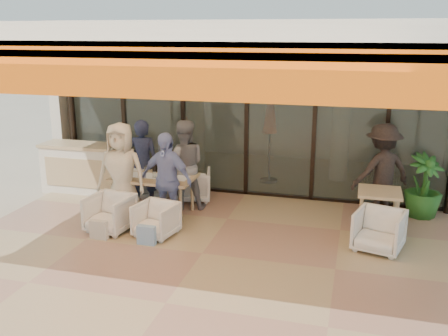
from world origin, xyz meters
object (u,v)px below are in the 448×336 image
at_px(standing_woman, 382,171).
at_px(diner_navy, 143,163).
at_px(chair_near_right, 156,218).
at_px(diner_cream, 122,173).
at_px(chair_far_left, 154,183).
at_px(diner_periwinkle, 166,180).
at_px(chair_far_right, 193,183).
at_px(potted_palm, 424,186).
at_px(diner_grey, 184,165).
at_px(side_table, 379,197).
at_px(host_counter, 86,168).
at_px(dining_table, 154,179).
at_px(side_chair, 379,229).
at_px(chair_near_left, 110,211).

bearing_deg(standing_woman, diner_navy, -24.00).
bearing_deg(chair_near_right, diner_cream, 160.08).
relative_size(chair_far_left, diner_navy, 0.35).
bearing_deg(diner_periwinkle, diner_cream, -169.06).
distance_m(chair_near_right, diner_cream, 1.14).
relative_size(chair_far_right, potted_palm, 0.60).
bearing_deg(diner_grey, diner_periwinkle, 69.52).
bearing_deg(diner_periwinkle, diner_grey, 100.94).
bearing_deg(side_table, diner_grey, 175.84).
bearing_deg(chair_near_right, standing_woman, 39.03).
bearing_deg(host_counter, diner_periwinkle, -29.19).
relative_size(chair_far_left, potted_palm, 0.50).
bearing_deg(dining_table, standing_woman, 13.58).
relative_size(chair_far_right, diner_periwinkle, 0.42).
xyz_separation_m(host_counter, diner_cream, (1.51, -1.31, 0.37)).
xyz_separation_m(side_table, potted_palm, (0.80, 0.96, -0.04)).
bearing_deg(diner_periwinkle, chair_far_right, 100.94).
bearing_deg(side_table, dining_table, -177.33).
relative_size(chair_far_right, side_table, 0.95).
distance_m(side_table, potted_palm, 1.25).
xyz_separation_m(chair_far_left, diner_grey, (0.84, -0.50, 0.56)).
relative_size(dining_table, diner_periwinkle, 0.90).
relative_size(diner_periwinkle, side_chair, 2.32).
distance_m(diner_navy, standing_woman, 4.47).
bearing_deg(diner_navy, side_table, 166.22).
bearing_deg(diner_periwinkle, side_chair, 9.19).
bearing_deg(diner_navy, host_counter, -25.67).
height_order(chair_near_left, diner_cream, diner_cream).
bearing_deg(diner_periwinkle, host_counter, 161.75).
relative_size(chair_near_left, standing_woman, 0.41).
relative_size(chair_near_right, side_chair, 0.89).
xyz_separation_m(chair_far_left, side_table, (4.39, -0.76, 0.34)).
distance_m(chair_far_right, standing_woman, 3.63).
relative_size(chair_near_left, diner_navy, 0.42).
height_order(diner_grey, diner_cream, diner_cream).
bearing_deg(dining_table, host_counter, 156.01).
bearing_deg(host_counter, chair_far_right, 2.17).
bearing_deg(chair_far_left, diner_grey, 128.54).
bearing_deg(side_chair, diner_periwinkle, -166.42).
distance_m(chair_near_left, side_table, 4.55).
distance_m(dining_table, side_table, 3.98).
relative_size(diner_periwinkle, standing_woman, 0.96).
relative_size(chair_far_right, diner_navy, 0.42).
bearing_deg(chair_far_right, chair_far_left, -15.45).
bearing_deg(diner_navy, chair_far_left, -100.41).
xyz_separation_m(chair_far_left, chair_near_right, (0.84, -1.90, 0.02)).
height_order(host_counter, chair_near_right, host_counter).
relative_size(standing_woman, potted_palm, 1.46).
distance_m(chair_near_right, diner_periwinkle, 0.72).
bearing_deg(diner_grey, standing_woman, 167.87).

